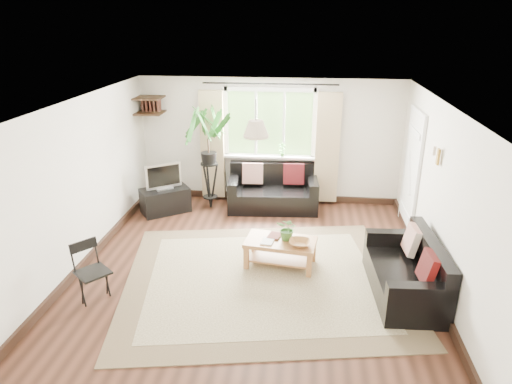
# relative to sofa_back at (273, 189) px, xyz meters

# --- Properties ---
(floor) EXTENTS (5.50, 5.50, 0.00)m
(floor) POSITION_rel_sofa_back_xyz_m (-0.11, -2.27, -0.39)
(floor) COLOR black
(floor) RESTS_ON ground
(ceiling) EXTENTS (5.50, 5.50, 0.00)m
(ceiling) POSITION_rel_sofa_back_xyz_m (-0.11, -2.27, 2.01)
(ceiling) COLOR white
(ceiling) RESTS_ON floor
(wall_back) EXTENTS (5.00, 0.02, 2.40)m
(wall_back) POSITION_rel_sofa_back_xyz_m (-0.11, 0.48, 0.81)
(wall_back) COLOR silver
(wall_back) RESTS_ON floor
(wall_front) EXTENTS (5.00, 0.02, 2.40)m
(wall_front) POSITION_rel_sofa_back_xyz_m (-0.11, -5.02, 0.81)
(wall_front) COLOR silver
(wall_front) RESTS_ON floor
(wall_left) EXTENTS (0.02, 5.50, 2.40)m
(wall_left) POSITION_rel_sofa_back_xyz_m (-2.61, -2.27, 0.81)
(wall_left) COLOR silver
(wall_left) RESTS_ON floor
(wall_right) EXTENTS (0.02, 5.50, 2.40)m
(wall_right) POSITION_rel_sofa_back_xyz_m (2.39, -2.27, 0.81)
(wall_right) COLOR silver
(wall_right) RESTS_ON floor
(rug) EXTENTS (4.32, 3.88, 0.02)m
(rug) POSITION_rel_sofa_back_xyz_m (0.07, -2.56, -0.38)
(rug) COLOR beige
(rug) RESTS_ON floor
(window) EXTENTS (2.50, 0.16, 2.16)m
(window) POSITION_rel_sofa_back_xyz_m (-0.11, 0.44, 1.16)
(window) COLOR white
(window) RESTS_ON wall_back
(door) EXTENTS (0.06, 0.96, 2.06)m
(door) POSITION_rel_sofa_back_xyz_m (2.36, -0.57, 0.61)
(door) COLOR silver
(door) RESTS_ON wall_right
(corner_shelf) EXTENTS (0.50, 0.50, 0.34)m
(corner_shelf) POSITION_rel_sofa_back_xyz_m (-2.36, 0.23, 1.50)
(corner_shelf) COLOR black
(corner_shelf) RESTS_ON wall_back
(pendant_lamp) EXTENTS (0.36, 0.36, 0.54)m
(pendant_lamp) POSITION_rel_sofa_back_xyz_m (-0.11, -1.87, 1.66)
(pendant_lamp) COLOR beige
(pendant_lamp) RESTS_ON ceiling
(wall_sconce) EXTENTS (0.12, 0.12, 0.28)m
(wall_sconce) POSITION_rel_sofa_back_xyz_m (2.32, -1.97, 1.35)
(wall_sconce) COLOR beige
(wall_sconce) RESTS_ON wall_right
(sofa_back) EXTENTS (1.72, 0.95, 0.78)m
(sofa_back) POSITION_rel_sofa_back_xyz_m (0.00, 0.00, 0.00)
(sofa_back) COLOR black
(sofa_back) RESTS_ON floor
(sofa_right) EXTENTS (1.62, 0.88, 0.74)m
(sofa_right) POSITION_rel_sofa_back_xyz_m (1.94, -2.68, -0.02)
(sofa_right) COLOR black
(sofa_right) RESTS_ON floor
(coffee_table) EXTENTS (1.08, 0.68, 0.41)m
(coffee_table) POSITION_rel_sofa_back_xyz_m (0.28, -2.13, -0.18)
(coffee_table) COLOR #955F30
(coffee_table) RESTS_ON floor
(table_plant) EXTENTS (0.39, 0.37, 0.34)m
(table_plant) POSITION_rel_sofa_back_xyz_m (0.38, -2.10, 0.19)
(table_plant) COLOR #3A6C2B
(table_plant) RESTS_ON coffee_table
(bowl) EXTENTS (0.33, 0.33, 0.08)m
(bowl) POSITION_rel_sofa_back_xyz_m (0.56, -2.26, 0.06)
(bowl) COLOR #976434
(bowl) RESTS_ON coffee_table
(book_a) EXTENTS (0.20, 0.25, 0.02)m
(book_a) POSITION_rel_sofa_back_xyz_m (0.01, -2.19, 0.03)
(book_a) COLOR white
(book_a) RESTS_ON coffee_table
(book_b) EXTENTS (0.23, 0.27, 0.02)m
(book_b) POSITION_rel_sofa_back_xyz_m (0.09, -2.00, 0.03)
(book_b) COLOR #562A22
(book_b) RESTS_ON coffee_table
(tv_stand) EXTENTS (0.98, 0.89, 0.46)m
(tv_stand) POSITION_rel_sofa_back_xyz_m (-1.99, -0.39, -0.16)
(tv_stand) COLOR black
(tv_stand) RESTS_ON floor
(tv) EXTENTS (0.67, 0.56, 0.51)m
(tv) POSITION_rel_sofa_back_xyz_m (-1.99, -0.39, 0.32)
(tv) COLOR #A5A5AA
(tv) RESTS_ON tv_stand
(palm_stand) EXTENTS (0.80, 0.80, 1.93)m
(palm_stand) POSITION_rel_sofa_back_xyz_m (-1.20, -0.07, 0.57)
(palm_stand) COLOR black
(palm_stand) RESTS_ON floor
(folding_chair) EXTENTS (0.58, 0.58, 0.79)m
(folding_chair) POSITION_rel_sofa_back_xyz_m (-2.04, -3.28, 0.00)
(folding_chair) COLOR black
(folding_chair) RESTS_ON floor
(sill_plant) EXTENTS (0.14, 0.10, 0.27)m
(sill_plant) POSITION_rel_sofa_back_xyz_m (0.14, 0.36, 0.67)
(sill_plant) COLOR #2D6023
(sill_plant) RESTS_ON window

